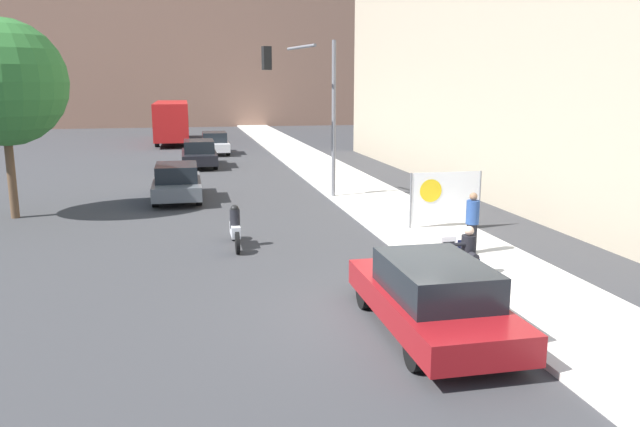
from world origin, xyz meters
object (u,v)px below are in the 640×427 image
object	(u,v)px
city_bus_on_road	(172,119)
street_tree_near_curb	(2,83)
seated_protester	(469,250)
motorcycle_on_road	(235,229)
parked_car_curbside	(432,296)
jogger_on_sidewalk	(472,223)
traffic_light_pole	(310,93)
protest_banner	(445,198)
car_on_road_distant	(215,143)
car_on_road_nearest	(177,182)
car_on_road_midblock	(199,153)

from	to	relation	value
city_bus_on_road	street_tree_near_curb	xyz separation A→B (m)	(-4.81, -28.18, 2.73)
seated_protester	motorcycle_on_road	world-z (taller)	seated_protester
parked_car_curbside	jogger_on_sidewalk	bearing A→B (deg)	57.04
traffic_light_pole	seated_protester	bearing A→B (deg)	-81.89
jogger_on_sidewalk	city_bus_on_road	distance (m)	37.05
parked_car_curbside	protest_banner	bearing A→B (deg)	65.28
jogger_on_sidewalk	car_on_road_distant	xyz separation A→B (m)	(-5.42, 26.85, -0.23)
protest_banner	car_on_road_nearest	size ratio (longest dim) A/B	0.51
protest_banner	car_on_road_distant	size ratio (longest dim) A/B	0.54
city_bus_on_road	street_tree_near_curb	world-z (taller)	street_tree_near_curb
city_bus_on_road	street_tree_near_curb	size ratio (longest dim) A/B	1.77
car_on_road_midblock	car_on_road_distant	xyz separation A→B (m)	(1.14, 6.41, -0.02)
traffic_light_pole	car_on_road_midblock	xyz separation A→B (m)	(-4.03, 11.44, -3.43)
jogger_on_sidewalk	traffic_light_pole	xyz separation A→B (m)	(-2.53, 9.00, 3.22)
traffic_light_pole	motorcycle_on_road	world-z (taller)	traffic_light_pole
traffic_light_pole	parked_car_curbside	bearing A→B (deg)	-91.85
jogger_on_sidewalk	city_bus_on_road	bearing A→B (deg)	-114.40
car_on_road_nearest	motorcycle_on_road	size ratio (longest dim) A/B	2.15
traffic_light_pole	city_bus_on_road	world-z (taller)	traffic_light_pole
car_on_road_distant	seated_protester	bearing A→B (deg)	-81.21
car_on_road_midblock	city_bus_on_road	bearing A→B (deg)	96.17
car_on_road_midblock	street_tree_near_curb	distance (m)	14.61
jogger_on_sidewalk	traffic_light_pole	world-z (taller)	traffic_light_pole
seated_protester	traffic_light_pole	bearing A→B (deg)	104.13
seated_protester	car_on_road_distant	world-z (taller)	car_on_road_distant
seated_protester	car_on_road_midblock	distance (m)	23.03
seated_protester	parked_car_curbside	distance (m)	3.33
motorcycle_on_road	car_on_road_midblock	bearing A→B (deg)	91.82
car_on_road_distant	street_tree_near_curb	world-z (taller)	street_tree_near_curb
seated_protester	car_on_road_distant	size ratio (longest dim) A/B	0.27
city_bus_on_road	motorcycle_on_road	distance (m)	33.78
car_on_road_nearest	car_on_road_distant	bearing A→B (deg)	82.33
car_on_road_nearest	jogger_on_sidewalk	bearing A→B (deg)	-53.32
seated_protester	jogger_on_sidewalk	bearing A→B (deg)	68.91
jogger_on_sidewalk	parked_car_curbside	distance (m)	5.45
protest_banner	street_tree_near_curb	world-z (taller)	street_tree_near_curb
protest_banner	car_on_road_distant	distance (m)	24.49
traffic_light_pole	car_on_road_nearest	world-z (taller)	traffic_light_pole
car_on_road_midblock	motorcycle_on_road	distance (m)	18.02
city_bus_on_road	street_tree_near_curb	bearing A→B (deg)	-99.69
parked_car_curbside	traffic_light_pole	bearing A→B (deg)	88.15
seated_protester	protest_banner	xyz separation A→B (m)	(1.54, 5.00, 0.29)
jogger_on_sidewalk	motorcycle_on_road	world-z (taller)	jogger_on_sidewalk
traffic_light_pole	street_tree_near_curb	xyz separation A→B (m)	(-10.54, -1.07, 0.37)
jogger_on_sidewalk	parked_car_curbside	world-z (taller)	jogger_on_sidewalk
street_tree_near_curb	motorcycle_on_road	bearing A→B (deg)	-37.83
parked_car_curbside	car_on_road_nearest	distance (m)	15.56
parked_car_curbside	car_on_road_distant	xyz separation A→B (m)	(-2.45, 31.42, 0.02)
parked_car_curbside	car_on_road_nearest	xyz separation A→B (m)	(-4.68, 14.84, 0.01)
motorcycle_on_road	parked_car_curbside	bearing A→B (deg)	-66.65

